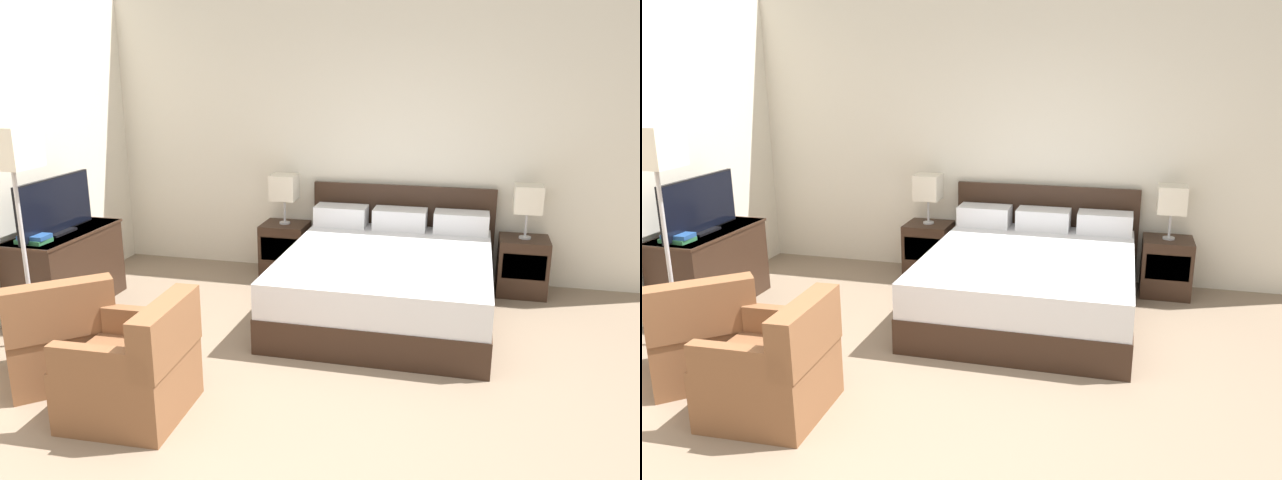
# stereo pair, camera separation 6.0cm
# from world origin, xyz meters

# --- Properties ---
(ground_plane) EXTENTS (9.98, 9.98, 0.00)m
(ground_plane) POSITION_xyz_m (0.00, 0.00, 0.00)
(ground_plane) COLOR #84705B
(wall_back) EXTENTS (6.53, 0.06, 2.88)m
(wall_back) POSITION_xyz_m (0.00, 3.36, 1.44)
(wall_back) COLOR silver
(wall_back) RESTS_ON ground
(bed) EXTENTS (1.81, 2.10, 0.96)m
(bed) POSITION_xyz_m (0.41, 2.29, 0.30)
(bed) COLOR #332116
(bed) RESTS_ON ground
(nightstand_left) EXTENTS (0.45, 0.42, 0.54)m
(nightstand_left) POSITION_xyz_m (-0.76, 3.06, 0.27)
(nightstand_left) COLOR #332116
(nightstand_left) RESTS_ON ground
(nightstand_right) EXTENTS (0.45, 0.42, 0.54)m
(nightstand_right) POSITION_xyz_m (1.59, 3.06, 0.27)
(nightstand_right) COLOR #332116
(nightstand_right) RESTS_ON ground
(table_lamp_left) EXTENTS (0.25, 0.25, 0.51)m
(table_lamp_left) POSITION_xyz_m (-0.76, 3.06, 0.92)
(table_lamp_left) COLOR #B7B7BC
(table_lamp_left) RESTS_ON nightstand_left
(table_lamp_right) EXTENTS (0.25, 0.25, 0.51)m
(table_lamp_right) POSITION_xyz_m (1.59, 3.06, 0.92)
(table_lamp_right) COLOR #B7B7BC
(table_lamp_right) RESTS_ON nightstand_right
(dresser) EXTENTS (0.51, 1.10, 0.70)m
(dresser) POSITION_xyz_m (-2.39, 1.72, 0.36)
(dresser) COLOR #332116
(dresser) RESTS_ON ground
(tv) EXTENTS (0.18, 0.94, 0.49)m
(tv) POSITION_xyz_m (-2.38, 1.66, 0.94)
(tv) COLOR black
(tv) RESTS_ON dresser
(book_red_cover) EXTENTS (0.25, 0.19, 0.03)m
(book_red_cover) POSITION_xyz_m (-2.39, 1.35, 0.72)
(book_red_cover) COLOR #2D7042
(book_red_cover) RESTS_ON dresser
(book_blue_cover) EXTENTS (0.23, 0.16, 0.03)m
(book_blue_cover) POSITION_xyz_m (-2.38, 1.35, 0.75)
(book_blue_cover) COLOR #234C8E
(book_blue_cover) RESTS_ON book_red_cover
(armchair_by_window) EXTENTS (0.97, 0.97, 0.76)m
(armchair_by_window) POSITION_xyz_m (-1.62, 0.55, 0.28)
(armchair_by_window) COLOR brown
(armchair_by_window) RESTS_ON ground
(armchair_companion) EXTENTS (0.72, 0.71, 0.76)m
(armchair_companion) POSITION_xyz_m (-0.86, 0.24, 0.28)
(armchair_companion) COLOR brown
(armchair_companion) RESTS_ON ground
(floor_lamp) EXTENTS (0.33, 0.33, 1.69)m
(floor_lamp) POSITION_xyz_m (-2.16, 0.95, 1.43)
(floor_lamp) COLOR #B7B7BC
(floor_lamp) RESTS_ON ground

